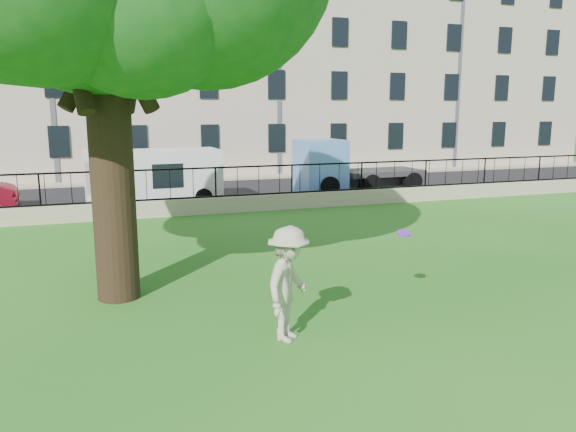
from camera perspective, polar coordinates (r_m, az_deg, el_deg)
name	(u,v)px	position (r m, az deg, el deg)	size (l,w,h in m)	color
ground	(359,331)	(10.13, 7.28, -11.47)	(120.00, 120.00, 0.00)	#1E5E16
retaining_wall	(216,205)	(21.10, -7.31, 1.10)	(50.00, 0.40, 0.60)	gray
iron_railing	(216,182)	(20.97, -7.37, 3.40)	(50.00, 0.05, 1.13)	black
street	(195,195)	(25.71, -9.47, 2.11)	(60.00, 9.00, 0.01)	black
sidewalk	(178,180)	(30.79, -11.14, 3.58)	(60.00, 1.40, 0.12)	gray
building_row	(160,57)	(36.31, -12.87, 15.43)	(56.40, 10.40, 13.80)	#C1B299
man	(289,284)	(9.37, 0.06, -6.91)	(1.26, 0.72, 1.95)	#B4AE92
frisbee	(404,233)	(10.97, 11.68, -1.71)	(0.27, 0.27, 0.03)	#6824D0
white_van	(154,177)	(23.39, -13.47, 3.83)	(5.26, 2.05, 2.21)	silver
blue_truck	(358,165)	(26.63, 7.08, 5.13)	(5.87, 2.08, 2.46)	#6197E3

